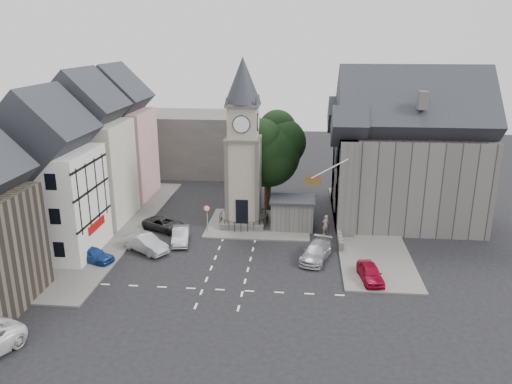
# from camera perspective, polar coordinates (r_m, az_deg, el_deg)

# --- Properties ---
(ground) EXTENTS (120.00, 120.00, 0.00)m
(ground) POSITION_cam_1_polar(r_m,az_deg,el_deg) (42.60, -2.66, -7.59)
(ground) COLOR black
(ground) RESTS_ON ground
(pavement_west) EXTENTS (6.00, 30.00, 0.14)m
(pavement_west) POSITION_cam_1_polar(r_m,az_deg,el_deg) (51.01, -15.78, -3.85)
(pavement_west) COLOR #595651
(pavement_west) RESTS_ON ground
(pavement_east) EXTENTS (6.00, 26.00, 0.14)m
(pavement_east) POSITION_cam_1_polar(r_m,az_deg,el_deg) (49.98, 12.44, -4.04)
(pavement_east) COLOR #595651
(pavement_east) RESTS_ON ground
(central_island) EXTENTS (10.00, 8.00, 0.16)m
(central_island) POSITION_cam_1_polar(r_m,az_deg,el_deg) (49.73, 0.33, -3.71)
(central_island) COLOR #595651
(central_island) RESTS_ON ground
(road_markings) EXTENTS (20.00, 8.00, 0.01)m
(road_markings) POSITION_cam_1_polar(r_m,az_deg,el_deg) (37.74, -3.83, -11.09)
(road_markings) COLOR silver
(road_markings) RESTS_ON ground
(clock_tower) EXTENTS (4.86, 4.86, 16.25)m
(clock_tower) POSITION_cam_1_polar(r_m,az_deg,el_deg) (47.57, -1.46, 5.43)
(clock_tower) COLOR #4C4944
(clock_tower) RESTS_ON ground
(stone_shelter) EXTENTS (4.30, 3.30, 3.08)m
(stone_shelter) POSITION_cam_1_polar(r_m,az_deg,el_deg) (48.58, 4.16, -2.42)
(stone_shelter) COLOR #585551
(stone_shelter) RESTS_ON ground
(town_tree) EXTENTS (7.20, 7.20, 10.80)m
(town_tree) POSITION_cam_1_polar(r_m,az_deg,el_deg) (52.50, 1.38, 5.29)
(town_tree) COLOR black
(town_tree) RESTS_ON ground
(warning_sign_post) EXTENTS (0.70, 0.19, 2.85)m
(warning_sign_post) POSITION_cam_1_polar(r_m,az_deg,el_deg) (47.29, -5.63, -2.41)
(warning_sign_post) COLOR black
(warning_sign_post) RESTS_ON ground
(terrace_pink) EXTENTS (8.10, 7.60, 12.80)m
(terrace_pink) POSITION_cam_1_polar(r_m,az_deg,el_deg) (59.27, -15.62, 5.66)
(terrace_pink) COLOR #CD8D98
(terrace_pink) RESTS_ON ground
(terrace_cream) EXTENTS (8.10, 7.60, 12.80)m
(terrace_cream) POSITION_cam_1_polar(r_m,az_deg,el_deg) (52.06, -18.68, 3.82)
(terrace_cream) COLOR beige
(terrace_cream) RESTS_ON ground
(terrace_tudor) EXTENTS (8.10, 7.60, 12.00)m
(terrace_tudor) POSITION_cam_1_polar(r_m,az_deg,el_deg) (45.21, -22.63, 0.90)
(terrace_tudor) COLOR silver
(terrace_tudor) RESTS_ON ground
(backdrop_west) EXTENTS (20.00, 10.00, 8.00)m
(backdrop_west) POSITION_cam_1_polar(r_m,az_deg,el_deg) (69.92, -9.32, 5.63)
(backdrop_west) COLOR #4C4944
(backdrop_west) RESTS_ON ground
(east_building) EXTENTS (14.40, 11.40, 12.60)m
(east_building) POSITION_cam_1_polar(r_m,az_deg,el_deg) (51.57, 16.48, 3.54)
(east_building) COLOR #585551
(east_building) RESTS_ON ground
(east_boundary_wall) EXTENTS (0.40, 16.00, 0.90)m
(east_boundary_wall) POSITION_cam_1_polar(r_m,az_deg,el_deg) (51.43, 9.12, -2.77)
(east_boundary_wall) COLOR #585551
(east_boundary_wall) RESTS_ON ground
(flagpole) EXTENTS (3.68, 0.10, 2.74)m
(flagpole) POSITION_cam_1_polar(r_m,az_deg,el_deg) (43.68, 8.41, 2.65)
(flagpole) COLOR white
(flagpole) RESTS_ON ground
(car_west_blue) EXTENTS (4.08, 2.70, 1.29)m
(car_west_blue) POSITION_cam_1_polar(r_m,az_deg,el_deg) (43.84, -18.17, -6.82)
(car_west_blue) COLOR navy
(car_west_blue) RESTS_ON ground
(car_west_silver) EXTENTS (4.72, 3.83, 1.51)m
(car_west_silver) POSITION_cam_1_polar(r_m,az_deg,el_deg) (44.67, -12.54, -5.73)
(car_west_silver) COLOR #A8ADB1
(car_west_silver) RESTS_ON ground
(car_west_grey) EXTENTS (4.83, 3.65, 1.22)m
(car_west_grey) POSITION_cam_1_polar(r_m,az_deg,el_deg) (49.10, -10.44, -3.63)
(car_west_grey) COLOR #29292B
(car_west_grey) RESTS_ON ground
(car_island_silver) EXTENTS (2.14, 4.31, 1.36)m
(car_island_silver) POSITION_cam_1_polar(r_m,az_deg,el_deg) (45.95, -8.60, -4.93)
(car_island_silver) COLOR #9899A0
(car_island_silver) RESTS_ON ground
(car_island_east) EXTENTS (3.18, 5.09, 1.38)m
(car_island_east) POSITION_cam_1_polar(r_m,az_deg,el_deg) (42.42, 6.89, -6.80)
(car_island_east) COLOR #A4A5AC
(car_island_east) RESTS_ON ground
(car_east_red) EXTENTS (2.05, 3.99, 1.30)m
(car_east_red) POSITION_cam_1_polar(r_m,az_deg,el_deg) (39.63, 12.94, -9.02)
(car_east_red) COLOR maroon
(car_east_red) RESTS_ON ground
(pedestrian) EXTENTS (0.82, 0.70, 1.90)m
(pedestrian) POSITION_cam_1_polar(r_m,az_deg,el_deg) (47.67, 7.97, -3.71)
(pedestrian) COLOR #AC9B8E
(pedestrian) RESTS_ON ground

